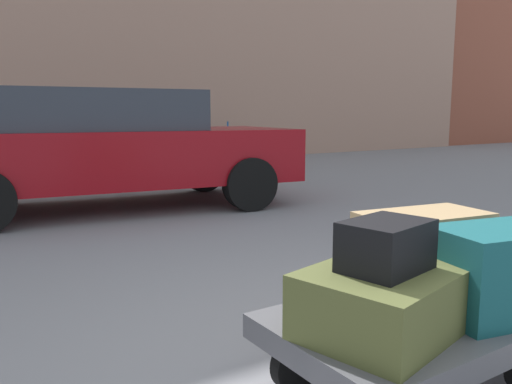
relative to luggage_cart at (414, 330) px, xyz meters
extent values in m
cube|color=brown|center=(14.00, 10.90, 4.56)|extent=(12.00, 1.00, 9.65)
cube|color=#4C4C51|center=(0.00, 0.00, 0.02)|extent=(1.19, 0.76, 0.10)
cylinder|color=black|center=(0.41, 0.26, -0.15)|extent=(0.24, 0.06, 0.24)
cylinder|color=black|center=(-0.41, 0.26, -0.15)|extent=(0.24, 0.06, 0.24)
cube|color=#4C5128|center=(-0.25, -0.06, 0.19)|extent=(0.71, 0.60, 0.24)
cube|color=#144C51|center=(0.27, -0.19, 0.25)|extent=(0.58, 0.45, 0.36)
cube|color=#9E7F56|center=(0.28, 0.20, 0.25)|extent=(0.64, 0.41, 0.36)
cube|color=black|center=(-0.25, -0.06, 0.41)|extent=(0.37, 0.30, 0.18)
cube|color=maroon|center=(0.31, 4.83, 0.37)|extent=(4.51, 2.37, 0.64)
cube|color=#2D333D|center=(0.06, 4.86, 0.92)|extent=(2.60, 1.90, 0.46)
cylinder|color=black|center=(1.83, 5.48, 0.05)|extent=(0.66, 0.31, 0.64)
cylinder|color=black|center=(1.60, 3.79, 0.05)|extent=(0.66, 0.31, 0.64)
torus|color=black|center=(3.74, 9.41, 0.09)|extent=(0.71, 0.25, 0.72)
torus|color=black|center=(4.74, 9.68, 0.09)|extent=(0.71, 0.25, 0.72)
cylinder|color=#194C8C|center=(4.24, 9.55, 0.29)|extent=(0.98, 0.31, 0.04)
cylinder|color=#194C8C|center=(4.05, 9.49, 0.44)|extent=(0.05, 0.05, 0.30)
cylinder|color=#194C8C|center=(4.67, 9.67, 0.49)|extent=(0.05, 0.05, 0.40)
cylinder|color=#383838|center=(2.86, 7.42, 0.08)|extent=(0.26, 0.26, 0.70)
cylinder|color=#383838|center=(4.38, 7.42, 0.08)|extent=(0.26, 0.26, 0.70)
camera|label=1|loc=(-1.64, -1.33, 0.89)|focal=36.04mm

